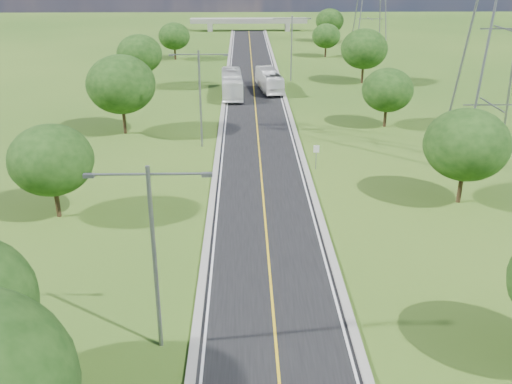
# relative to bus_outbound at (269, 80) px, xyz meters

# --- Properties ---
(ground) EXTENTS (260.00, 260.00, 0.00)m
(ground) POSITION_rel_bus_outbound_xyz_m (-2.24, -11.11, -1.56)
(ground) COLOR #284D15
(ground) RESTS_ON ground
(road) EXTENTS (8.00, 150.00, 0.06)m
(road) POSITION_rel_bus_outbound_xyz_m (-2.24, -5.11, -1.53)
(road) COLOR black
(road) RESTS_ON ground
(curb_left) EXTENTS (0.50, 150.00, 0.22)m
(curb_left) POSITION_rel_bus_outbound_xyz_m (-6.49, -5.11, -1.45)
(curb_left) COLOR gray
(curb_left) RESTS_ON ground
(curb_right) EXTENTS (0.50, 150.00, 0.22)m
(curb_right) POSITION_rel_bus_outbound_xyz_m (2.01, -5.11, -1.45)
(curb_right) COLOR gray
(curb_right) RESTS_ON ground
(speed_limit_sign) EXTENTS (0.55, 0.09, 2.40)m
(speed_limit_sign) POSITION_rel_bus_outbound_xyz_m (2.96, -33.13, 0.04)
(speed_limit_sign) COLOR slate
(speed_limit_sign) RESTS_ON ground
(overpass) EXTENTS (30.00, 3.00, 3.20)m
(overpass) POSITION_rel_bus_outbound_xyz_m (-2.24, 68.89, 0.86)
(overpass) COLOR gray
(overpass) RESTS_ON ground
(streetlight_near_left) EXTENTS (5.90, 0.25, 10.00)m
(streetlight_near_left) POSITION_rel_bus_outbound_xyz_m (-8.24, -59.11, 4.39)
(streetlight_near_left) COLOR slate
(streetlight_near_left) RESTS_ON ground
(streetlight_mid_left) EXTENTS (5.90, 0.25, 10.00)m
(streetlight_mid_left) POSITION_rel_bus_outbound_xyz_m (-8.24, -26.11, 4.39)
(streetlight_mid_left) COLOR slate
(streetlight_mid_left) RESTS_ON ground
(streetlight_far_right) EXTENTS (5.90, 0.25, 10.00)m
(streetlight_far_right) POSITION_rel_bus_outbound_xyz_m (3.76, 6.89, 4.39)
(streetlight_far_right) COLOR slate
(streetlight_far_right) RESTS_ON ground
(power_tower_near) EXTENTS (9.00, 6.40, 28.00)m
(power_tower_near) POSITION_rel_bus_outbound_xyz_m (19.76, -31.11, 12.45)
(power_tower_near) COLOR slate
(power_tower_near) RESTS_ON ground
(tree_lb) EXTENTS (6.30, 6.30, 7.33)m
(tree_lb) POSITION_rel_bus_outbound_xyz_m (-18.24, -43.11, 3.09)
(tree_lb) COLOR black
(tree_lb) RESTS_ON ground
(tree_lc) EXTENTS (7.56, 7.56, 8.79)m
(tree_lc) POSITION_rel_bus_outbound_xyz_m (-17.24, -21.11, 4.02)
(tree_lc) COLOR black
(tree_lc) RESTS_ON ground
(tree_ld) EXTENTS (6.72, 6.72, 7.82)m
(tree_ld) POSITION_rel_bus_outbound_xyz_m (-19.24, 2.89, 3.40)
(tree_ld) COLOR black
(tree_ld) RESTS_ON ground
(tree_le) EXTENTS (5.88, 5.88, 6.84)m
(tree_le) POSITION_rel_bus_outbound_xyz_m (-16.74, 26.89, 2.78)
(tree_le) COLOR black
(tree_le) RESTS_ON ground
(tree_rb) EXTENTS (6.72, 6.72, 7.82)m
(tree_rb) POSITION_rel_bus_outbound_xyz_m (13.76, -41.11, 3.40)
(tree_rb) COLOR black
(tree_rb) RESTS_ON ground
(tree_rc) EXTENTS (5.88, 5.88, 6.84)m
(tree_rc) POSITION_rel_bus_outbound_xyz_m (12.76, -19.11, 2.78)
(tree_rc) COLOR black
(tree_rc) RESTS_ON ground
(tree_rd) EXTENTS (7.14, 7.14, 8.30)m
(tree_rd) POSITION_rel_bus_outbound_xyz_m (14.76, 4.89, 3.71)
(tree_rd) COLOR black
(tree_rd) RESTS_ON ground
(tree_re) EXTENTS (5.46, 5.46, 6.35)m
(tree_re) POSITION_rel_bus_outbound_xyz_m (12.26, 28.89, 2.47)
(tree_re) COLOR black
(tree_re) RESTS_ON ground
(tree_rf) EXTENTS (6.30, 6.30, 7.33)m
(tree_rf) POSITION_rel_bus_outbound_xyz_m (15.76, 48.89, 3.09)
(tree_rf) COLOR black
(tree_rf) RESTS_ON ground
(bus_outbound) EXTENTS (3.90, 10.98, 2.99)m
(bus_outbound) POSITION_rel_bus_outbound_xyz_m (0.00, 0.00, 0.00)
(bus_outbound) COLOR silver
(bus_outbound) RESTS_ON road
(bus_inbound) EXTENTS (3.24, 11.96, 3.30)m
(bus_inbound) POSITION_rel_bus_outbound_xyz_m (-5.44, -3.12, 0.16)
(bus_inbound) COLOR white
(bus_inbound) RESTS_ON road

